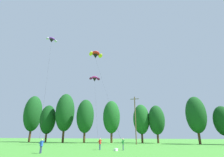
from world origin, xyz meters
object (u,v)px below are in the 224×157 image
(utility_pole, at_px, (135,119))
(kite_flyer_near, at_px, (41,145))
(parafoil_kite_high_purple, at_px, (52,40))
(parafoil_kite_far_red_yellow, at_px, (96,55))
(kite_flyer_far, at_px, (123,143))
(parafoil_kite_mid_magenta, at_px, (95,79))
(kite_flyer_mid, at_px, (100,143))
(picnic_cooler, at_px, (116,150))

(utility_pole, xyz_separation_m, kite_flyer_near, (-8.31, -24.84, -5.15))
(kite_flyer_near, bearing_deg, parafoil_kite_high_purple, 128.45)
(kite_flyer_near, height_order, parafoil_kite_far_red_yellow, parafoil_kite_far_red_yellow)
(kite_flyer_far, xyz_separation_m, parafoil_kite_mid_magenta, (-11.28, 16.07, 16.21))
(utility_pole, height_order, kite_flyer_mid, utility_pole)
(kite_flyer_far, bearing_deg, kite_flyer_mid, -176.41)
(kite_flyer_near, height_order, parafoil_kite_high_purple, parafoil_kite_high_purple)
(utility_pole, xyz_separation_m, kite_flyer_far, (0.49, -17.56, -5.15))
(kite_flyer_near, bearing_deg, kite_flyer_far, 39.57)
(kite_flyer_near, bearing_deg, utility_pole, 71.49)
(parafoil_kite_high_purple, xyz_separation_m, parafoil_kite_far_red_yellow, (9.53, 5.25, -2.79))
(parafoil_kite_far_red_yellow, bearing_deg, picnic_cooler, -54.69)
(kite_flyer_near, distance_m, parafoil_kite_high_purple, 27.82)
(utility_pole, distance_m, parafoil_kite_mid_magenta, 15.52)
(parafoil_kite_far_red_yellow, bearing_deg, kite_flyer_near, -90.04)
(parafoil_kite_mid_magenta, bearing_deg, kite_flyer_mid, -64.71)
(kite_flyer_mid, distance_m, parafoil_kite_high_purple, 27.96)
(parafoil_kite_high_purple, bearing_deg, picnic_cooler, -19.09)
(utility_pole, height_order, picnic_cooler, utility_pole)
(kite_flyer_far, xyz_separation_m, picnic_cooler, (-0.77, -1.36, -0.83))
(kite_flyer_far, distance_m, parafoil_kite_mid_magenta, 25.46)
(kite_flyer_near, xyz_separation_m, kite_flyer_mid, (5.23, 7.05, 0.00))
(kite_flyer_far, height_order, parafoil_kite_high_purple, parafoil_kite_high_purple)
(utility_pole, bearing_deg, parafoil_kite_mid_magenta, -172.13)
(kite_flyer_near, bearing_deg, kite_flyer_mid, 53.45)
(kite_flyer_near, distance_m, picnic_cooler, 10.01)
(utility_pole, height_order, parafoil_kite_far_red_yellow, parafoil_kite_far_red_yellow)
(kite_flyer_far, relative_size, picnic_cooler, 3.25)
(utility_pole, xyz_separation_m, parafoil_kite_far_red_yellow, (-8.30, -7.59, 15.29))
(kite_flyer_far, distance_m, picnic_cooler, 1.77)
(kite_flyer_mid, bearing_deg, kite_flyer_near, -126.55)
(parafoil_kite_far_red_yellow, bearing_deg, kite_flyer_mid, -62.90)
(utility_pole, xyz_separation_m, parafoil_kite_high_purple, (-17.83, -12.85, 18.08))
(parafoil_kite_high_purple, bearing_deg, parafoil_kite_mid_magenta, 58.18)
(parafoil_kite_high_purple, distance_m, picnic_cooler, 30.40)
(parafoil_kite_mid_magenta, bearing_deg, kite_flyer_far, -54.94)
(kite_flyer_mid, relative_size, picnic_cooler, 3.25)
(kite_flyer_near, relative_size, parafoil_kite_high_purple, 0.07)
(utility_pole, relative_size, kite_flyer_mid, 6.95)
(kite_flyer_near, xyz_separation_m, picnic_cooler, (8.04, 5.91, -0.83))
(picnic_cooler, bearing_deg, parafoil_kite_far_red_yellow, 58.12)
(parafoil_kite_high_purple, relative_size, picnic_cooler, 44.80)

